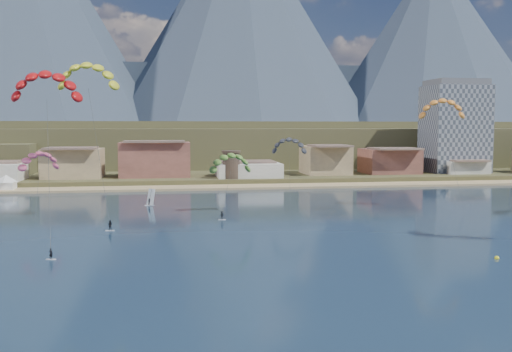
# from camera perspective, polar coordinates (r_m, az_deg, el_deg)

# --- Properties ---
(ground) EXTENTS (2400.00, 2400.00, 0.00)m
(ground) POSITION_cam_1_polar(r_m,az_deg,el_deg) (61.75, 4.64, -11.90)
(ground) COLOR black
(ground) RESTS_ON ground
(beach) EXTENTS (2200.00, 12.00, 0.90)m
(beach) POSITION_cam_1_polar(r_m,az_deg,el_deg) (164.98, -3.93, -1.15)
(beach) COLOR tan
(beach) RESTS_ON ground
(land) EXTENTS (2200.00, 900.00, 4.00)m
(land) POSITION_cam_1_polar(r_m,az_deg,el_deg) (617.86, -7.51, 3.31)
(land) COLOR brown
(land) RESTS_ON ground
(foothills) EXTENTS (940.00, 210.00, 18.00)m
(foothills) POSITION_cam_1_polar(r_m,az_deg,el_deg) (292.30, -1.66, 3.28)
(foothills) COLOR brown
(foothills) RESTS_ON ground
(mountain_ridge) EXTENTS (2060.00, 480.00, 400.00)m
(mountain_ridge) POSITION_cam_1_polar(r_m,az_deg,el_deg) (890.97, -8.98, 13.50)
(mountain_ridge) COLOR #293645
(mountain_ridge) RESTS_ON ground
(town) EXTENTS (400.00, 24.00, 12.00)m
(town) POSITION_cam_1_polar(r_m,az_deg,el_deg) (181.62, -17.06, 1.66)
(town) COLOR silver
(town) RESTS_ON ground
(apartment_tower) EXTENTS (20.00, 16.00, 32.00)m
(apartment_tower) POSITION_cam_1_polar(r_m,az_deg,el_deg) (210.13, 19.34, 4.70)
(apartment_tower) COLOR gray
(apartment_tower) RESTS_ON ground
(watchtower) EXTENTS (5.82, 5.82, 8.60)m
(watchtower) POSITION_cam_1_polar(r_m,az_deg,el_deg) (172.86, -2.51, 1.18)
(watchtower) COLOR #47382D
(watchtower) RESTS_ON ground
(kitesurfer_red) EXTENTS (11.06, 15.16, 28.17)m
(kitesurfer_red) POSITION_cam_1_polar(r_m,az_deg,el_deg) (92.82, -20.32, 8.88)
(kitesurfer_red) COLOR silver
(kitesurfer_red) RESTS_ON ground
(kitesurfer_yellow) EXTENTS (12.14, 13.34, 30.87)m
(kitesurfer_yellow) POSITION_cam_1_polar(r_m,az_deg,el_deg) (110.54, -16.53, 9.94)
(kitesurfer_yellow) COLOR silver
(kitesurfer_yellow) RESTS_ON ground
(kitesurfer_green) EXTENTS (9.87, 12.41, 14.56)m
(kitesurfer_green) POSITION_cam_1_polar(r_m,az_deg,el_deg) (117.60, -2.58, 1.59)
(kitesurfer_green) COLOR silver
(kitesurfer_green) RESTS_ON ground
(distant_kite_pink) EXTENTS (8.80, 8.15, 14.94)m
(distant_kite_pink) POSITION_cam_1_polar(r_m,az_deg,el_deg) (122.07, -20.97, 1.73)
(distant_kite_pink) COLOR #262626
(distant_kite_pink) RESTS_ON ground
(distant_kite_dark) EXTENTS (9.75, 7.18, 16.96)m
(distant_kite_dark) POSITION_cam_1_polar(r_m,az_deg,el_deg) (141.35, 3.35, 3.33)
(distant_kite_dark) COLOR #262626
(distant_kite_dark) RESTS_ON ground
(distant_kite_orange) EXTENTS (10.74, 7.48, 25.33)m
(distant_kite_orange) POSITION_cam_1_polar(r_m,az_deg,el_deg) (129.55, 18.20, 6.76)
(distant_kite_orange) COLOR #262626
(distant_kite_orange) RESTS_ON ground
(windsurfer) EXTENTS (2.17, 2.36, 3.79)m
(windsurfer) POSITION_cam_1_polar(r_m,az_deg,el_deg) (131.05, -10.61, -2.41)
(windsurfer) COLOR silver
(windsurfer) RESTS_ON ground
(buoy) EXTENTS (0.63, 0.63, 0.63)m
(buoy) POSITION_cam_1_polar(r_m,az_deg,el_deg) (84.32, 23.04, -7.60)
(buoy) COLOR yellow
(buoy) RESTS_ON ground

